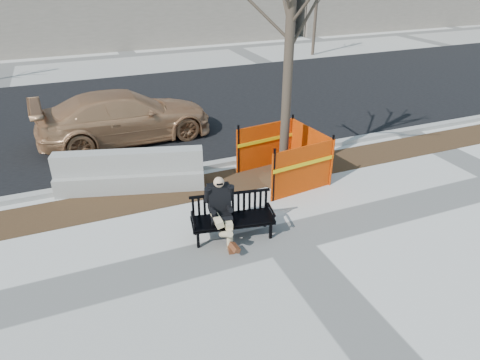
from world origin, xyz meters
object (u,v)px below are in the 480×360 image
(bench, at_px, (233,236))
(sedan, at_px, (129,139))
(jersey_barrier_left, at_px, (132,188))
(seated_man, at_px, (221,236))
(tree_fence, at_px, (282,178))

(bench, xyz_separation_m, sedan, (-1.10, 5.85, 0.00))
(sedan, relative_size, jersey_barrier_left, 1.48)
(jersey_barrier_left, bearing_deg, sedan, 98.00)
(sedan, bearing_deg, jersey_barrier_left, 168.99)
(bench, relative_size, jersey_barrier_left, 0.48)
(bench, xyz_separation_m, seated_man, (-0.22, 0.08, 0.00))
(seated_man, height_order, sedan, sedan)
(bench, bearing_deg, sedan, 110.73)
(seated_man, bearing_deg, bench, -10.77)
(seated_man, xyz_separation_m, jersey_barrier_left, (-1.29, 2.65, 0.00))
(bench, bearing_deg, tree_fence, 51.88)
(sedan, bearing_deg, tree_fence, -145.54)
(bench, height_order, sedan, sedan)
(bench, relative_size, tree_fence, 0.25)
(tree_fence, bearing_deg, seated_man, -142.35)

